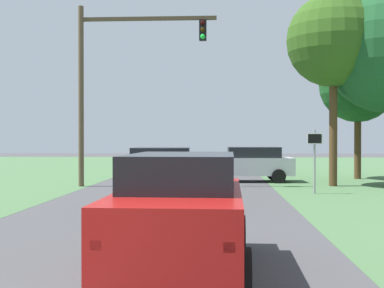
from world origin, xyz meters
TOP-DOWN VIEW (x-y plane):
  - ground_plane at (0.00, 10.14)m, footprint 120.00×120.00m
  - red_suv_near at (1.18, 4.46)m, footprint 2.20×4.57m
  - pickup_truck_lead at (-0.08, 12.68)m, footprint 2.46×5.53m
  - traffic_light at (-2.95, 18.82)m, footprint 6.20×0.40m
  - keep_moving_sign at (5.47, 16.27)m, footprint 0.60×0.09m
  - crossing_suv_far at (3.30, 21.78)m, footprint 4.34×2.23m
  - extra_tree_1 at (6.90, 19.57)m, footprint 4.21×4.21m
  - extra_tree_2 at (9.12, 23.82)m, footprint 4.06×4.06m

SIDE VIEW (x-z plane):
  - ground_plane at x=0.00m, z-range 0.00..0.00m
  - crossing_suv_far at x=3.30m, z-range 0.05..1.78m
  - pickup_truck_lead at x=-0.08m, z-range 0.04..1.90m
  - red_suv_near at x=1.18m, z-range 0.06..1.95m
  - keep_moving_sign at x=5.47m, z-range 0.35..2.85m
  - extra_tree_2 at x=9.12m, z-range 1.49..8.57m
  - traffic_light at x=-2.95m, z-range 1.17..9.26m
  - extra_tree_1 at x=6.90m, z-range 2.21..10.90m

